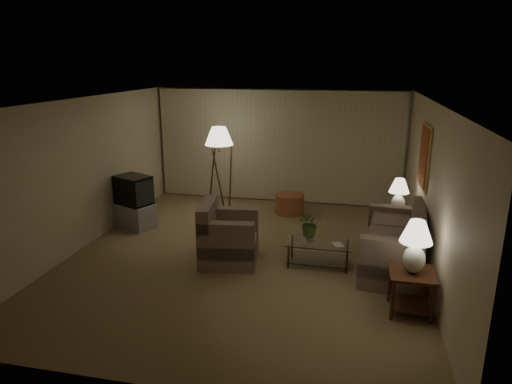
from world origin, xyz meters
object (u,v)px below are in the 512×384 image
floor_lamp (220,168)px  vase (310,237)px  sofa (393,246)px  coffee_table (318,250)px  ottoman (290,204)px  side_table_near (411,284)px  table_lamp_far (399,192)px  side_table_far (396,222)px  crt_tv (133,190)px  tv_cabinet (135,215)px  armchair (229,239)px  table_lamp_near (416,242)px

floor_lamp → vase: floor_lamp is taller
sofa → coffee_table: (-1.20, -0.10, -0.14)m
coffee_table → ottoman: (-0.87, 2.64, -0.06)m
sofa → ottoman: size_ratio=3.15×
side_table_near → sofa: bearing=96.3°
table_lamp_far → ottoman: bearing=149.8°
ottoman → vase: 2.75m
side_table_far → crt_tv: crt_tv is taller
sofa → tv_cabinet: 5.14m
side_table_far → tv_cabinet: bearing=-176.8°
side_table_near → ottoman: side_table_near is taller
sofa → coffee_table: 1.21m
side_table_far → table_lamp_far: bearing=180.0°
armchair → side_table_far: size_ratio=2.06×
table_lamp_near → floor_lamp: bearing=135.7°
crt_tv → armchair: bearing=-3.7°
side_table_near → floor_lamp: bearing=135.7°
floor_lamp → ottoman: size_ratio=2.96×
side_table_far → tv_cabinet: size_ratio=0.64×
crt_tv → floor_lamp: 2.00m
sofa → side_table_near: size_ratio=3.43×
ottoman → armchair: bearing=-102.9°
side_table_near → tv_cabinet: (-5.20, 2.31, -0.17)m
coffee_table → floor_lamp: size_ratio=0.56×
armchair → side_table_near: 3.05m
tv_cabinet → crt_tv: bearing=0.0°
armchair → crt_tv: size_ratio=1.49×
armchair → coffee_table: armchair is taller
floor_lamp → ottoman: (1.57, 0.19, -0.79)m
coffee_table → floor_lamp: floor_lamp is taller
coffee_table → ottoman: size_ratio=1.67×
side_table_near → tv_cabinet: 5.69m
table_lamp_near → floor_lamp: 5.28m
table_lamp_far → vase: (-1.50, -1.35, -0.49)m
tv_cabinet → floor_lamp: size_ratio=0.49×
vase → sofa: bearing=4.2°
armchair → table_lamp_near: size_ratio=1.68×
table_lamp_near → table_lamp_far: table_lamp_near is taller
table_lamp_near → vase: bearing=140.1°
sofa → ottoman: bearing=-134.5°
armchair → table_lamp_far: 3.28m
ottoman → table_lamp_far: bearing=-30.2°
side_table_near → vase: 1.95m
side_table_far → vase: bearing=-137.9°
sofa → table_lamp_near: size_ratio=2.81×
crt_tv → side_table_near: bearing=-0.2°
table_lamp_near → vase: (-1.50, 1.25, -0.54)m
sofa → coffee_table: sofa is taller
side_table_near → ottoman: bearing=119.6°
crt_tv → vase: 3.86m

